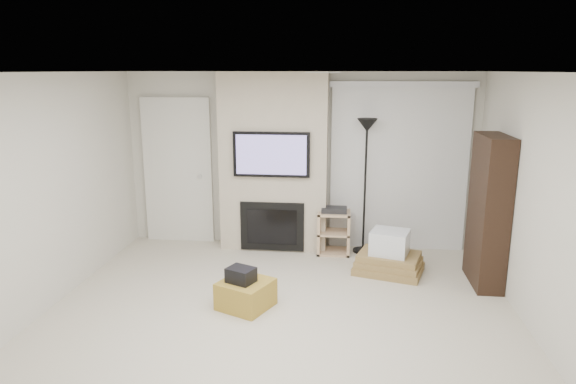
# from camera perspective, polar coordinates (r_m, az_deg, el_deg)

# --- Properties ---
(floor) EXTENTS (5.00, 5.50, 0.00)m
(floor) POSITION_cam_1_polar(r_m,az_deg,el_deg) (5.20, -1.50, -15.56)
(floor) COLOR beige
(floor) RESTS_ON ground
(ceiling) EXTENTS (5.00, 5.50, 0.00)m
(ceiling) POSITION_cam_1_polar(r_m,az_deg,el_deg) (4.55, -1.69, 13.16)
(ceiling) COLOR white
(ceiling) RESTS_ON wall_back
(wall_back) EXTENTS (5.00, 0.00, 2.50)m
(wall_back) POSITION_cam_1_polar(r_m,az_deg,el_deg) (7.39, 1.31, 3.53)
(wall_back) COLOR beige
(wall_back) RESTS_ON ground
(wall_left) EXTENTS (0.00, 5.50, 2.50)m
(wall_left) POSITION_cam_1_polar(r_m,az_deg,el_deg) (5.63, -27.69, -1.18)
(wall_left) COLOR beige
(wall_left) RESTS_ON ground
(wall_right) EXTENTS (0.00, 5.50, 2.50)m
(wall_right) POSITION_cam_1_polar(r_m,az_deg,el_deg) (5.04, 27.85, -2.76)
(wall_right) COLOR beige
(wall_right) RESTS_ON ground
(hvac_vent) EXTENTS (0.35, 0.18, 0.01)m
(hvac_vent) POSITION_cam_1_polar(r_m,az_deg,el_deg) (5.31, 3.92, 13.14)
(hvac_vent) COLOR silver
(hvac_vent) RESTS_ON ceiling
(ottoman) EXTENTS (0.66, 0.66, 0.30)m
(ottoman) POSITION_cam_1_polar(r_m,az_deg,el_deg) (5.69, -4.71, -11.24)
(ottoman) COLOR #A3822B
(ottoman) RESTS_ON floor
(black_bag) EXTENTS (0.35, 0.32, 0.16)m
(black_bag) POSITION_cam_1_polar(r_m,az_deg,el_deg) (5.59, -5.25, -9.16)
(black_bag) COLOR black
(black_bag) RESTS_ON ottoman
(fireplace_wall) EXTENTS (1.50, 0.47, 2.50)m
(fireplace_wall) POSITION_cam_1_polar(r_m,az_deg,el_deg) (7.23, -1.60, 3.19)
(fireplace_wall) COLOR #C3B49C
(fireplace_wall) RESTS_ON floor
(entry_door) EXTENTS (1.02, 0.11, 2.14)m
(entry_door) POSITION_cam_1_polar(r_m,az_deg,el_deg) (7.76, -12.09, 2.23)
(entry_door) COLOR silver
(entry_door) RESTS_ON floor
(vertical_blinds) EXTENTS (1.98, 0.10, 2.37)m
(vertical_blinds) POSITION_cam_1_polar(r_m,az_deg,el_deg) (7.35, 12.23, 3.36)
(vertical_blinds) COLOR silver
(vertical_blinds) RESTS_ON floor
(floor_lamp) EXTENTS (0.28, 0.28, 1.89)m
(floor_lamp) POSITION_cam_1_polar(r_m,az_deg,el_deg) (7.06, 8.70, 4.84)
(floor_lamp) COLOR black
(floor_lamp) RESTS_ON floor
(av_stand) EXTENTS (0.45, 0.38, 0.66)m
(av_stand) POSITION_cam_1_polar(r_m,az_deg,el_deg) (7.23, 5.11, -4.15)
(av_stand) COLOR #D1AC84
(av_stand) RESTS_ON floor
(box_stack) EXTENTS (0.96, 0.83, 0.55)m
(box_stack) POSITION_cam_1_polar(r_m,az_deg,el_deg) (6.69, 11.16, -7.05)
(box_stack) COLOR olive
(box_stack) RESTS_ON floor
(bookshelf) EXTENTS (0.30, 0.80, 1.80)m
(bookshelf) POSITION_cam_1_polar(r_m,az_deg,el_deg) (6.48, 21.38, -2.00)
(bookshelf) COLOR black
(bookshelf) RESTS_ON floor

